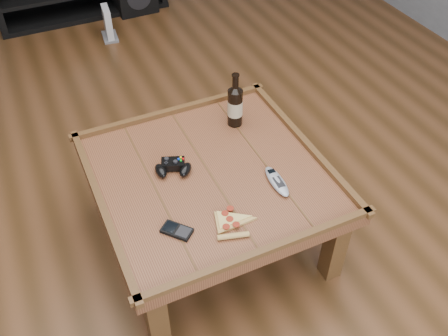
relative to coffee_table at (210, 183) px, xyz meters
name	(u,v)px	position (x,y,z in m)	size (l,w,h in m)	color
ground	(212,238)	(0.00, 0.00, -0.39)	(6.00, 6.00, 0.00)	#402712
coffee_table	(210,183)	(0.00, 0.00, 0.00)	(1.03, 1.03, 0.48)	#532917
beer_bottle	(235,105)	(0.25, 0.27, 0.17)	(0.07, 0.07, 0.28)	black
game_controller	(173,167)	(-0.14, 0.08, 0.08)	(0.17, 0.15, 0.05)	black
pizza_slice	(230,223)	(-0.04, -0.30, 0.07)	(0.19, 0.25, 0.02)	tan
smartphone	(177,230)	(-0.25, -0.25, 0.07)	(0.13, 0.13, 0.02)	black
remote_control	(277,181)	(0.24, -0.18, 0.07)	(0.07, 0.20, 0.03)	#90949C
game_console	(108,24)	(0.08, 2.20, -0.28)	(0.13, 0.21, 0.25)	slate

